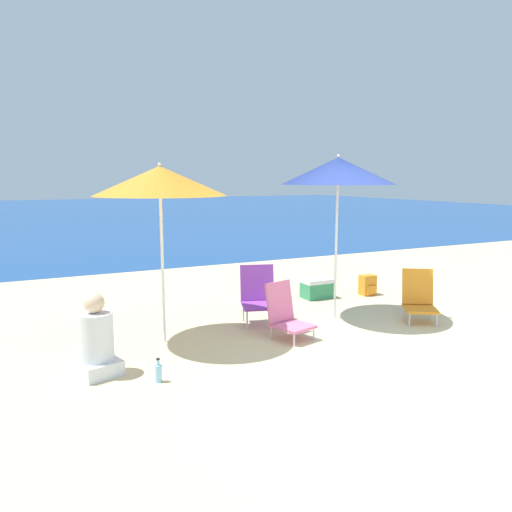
# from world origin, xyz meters

# --- Properties ---
(ground_plane) EXTENTS (60.00, 60.00, 0.00)m
(ground_plane) POSITION_xyz_m (0.00, 0.00, 0.00)
(ground_plane) COLOR beige
(sea_water) EXTENTS (60.00, 40.00, 0.01)m
(sea_water) POSITION_xyz_m (0.00, 26.41, 0.00)
(sea_water) COLOR #19478C
(sea_water) RESTS_ON ground
(beach_umbrella_orange) EXTENTS (1.59, 1.59, 2.21)m
(beach_umbrella_orange) POSITION_xyz_m (-2.22, 1.53, 1.99)
(beach_umbrella_orange) COLOR white
(beach_umbrella_orange) RESTS_ON ground
(beach_umbrella_navy) EXTENTS (1.59, 1.59, 2.35)m
(beach_umbrella_navy) POSITION_xyz_m (0.30, 1.46, 2.12)
(beach_umbrella_navy) COLOR white
(beach_umbrella_navy) RESTS_ON ground
(beach_chair_purple) EXTENTS (0.63, 0.68, 0.81)m
(beach_chair_purple) POSITION_xyz_m (-0.80, 1.75, 0.41)
(beach_chair_purple) COLOR silver
(beach_chair_purple) RESTS_ON ground
(beach_chair_orange) EXTENTS (0.65, 0.68, 0.73)m
(beach_chair_orange) POSITION_xyz_m (1.30, 0.82, 0.34)
(beach_chair_orange) COLOR silver
(beach_chair_orange) RESTS_ON ground
(beach_chair_pink) EXTENTS (0.55, 0.63, 0.71)m
(beach_chair_pink) POSITION_xyz_m (-0.78, 1.00, 0.31)
(beach_chair_pink) COLOR silver
(beach_chair_pink) RESTS_ON ground
(person_seated_near) EXTENTS (0.51, 0.56, 0.87)m
(person_seated_near) POSITION_xyz_m (-3.15, 0.81, 0.35)
(person_seated_near) COLOR silver
(person_seated_near) RESTS_ON ground
(backpack_orange) EXTENTS (0.26, 0.22, 0.35)m
(backpack_orange) POSITION_xyz_m (1.67, 2.40, 0.17)
(backpack_orange) COLOR orange
(backpack_orange) RESTS_ON ground
(water_bottle) EXTENTS (0.07, 0.07, 0.25)m
(water_bottle) POSITION_xyz_m (-2.63, 0.33, 0.10)
(water_bottle) COLOR #8CCCEA
(water_bottle) RESTS_ON ground
(cooler_box) EXTENTS (0.50, 0.34, 0.33)m
(cooler_box) POSITION_xyz_m (0.75, 2.61, 0.17)
(cooler_box) COLOR #338C59
(cooler_box) RESTS_ON ground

